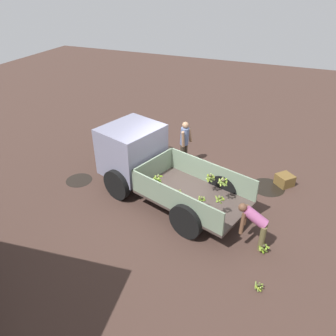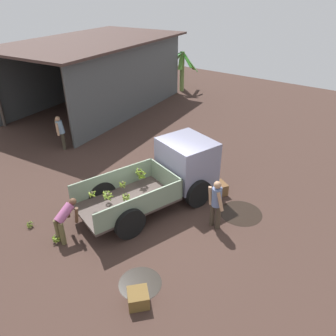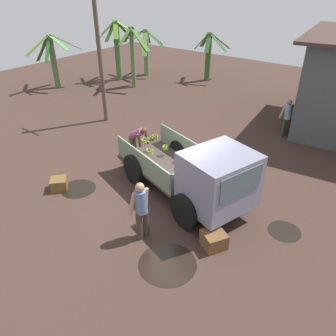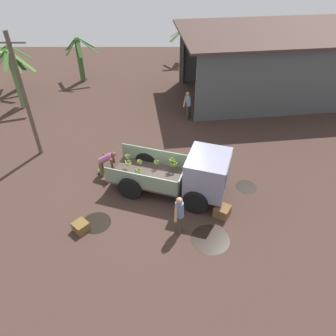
# 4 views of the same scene
# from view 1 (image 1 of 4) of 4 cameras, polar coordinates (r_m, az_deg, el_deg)

# --- Properties ---
(ground) EXTENTS (36.00, 36.00, 0.00)m
(ground) POSITION_cam_1_polar(r_m,az_deg,el_deg) (10.14, 1.29, -5.01)
(ground) COLOR #3E2B24
(mud_patch_0) EXTENTS (0.86, 0.86, 0.01)m
(mud_patch_0) POSITION_cam_1_polar(r_m,az_deg,el_deg) (11.29, -15.22, -2.06)
(mud_patch_0) COLOR black
(mud_patch_0) RESTS_ON ground
(mud_patch_1) EXTENTS (1.37, 1.37, 0.01)m
(mud_patch_1) POSITION_cam_1_polar(r_m,az_deg,el_deg) (12.49, -1.31, 2.58)
(mud_patch_1) COLOR black
(mud_patch_1) RESTS_ON ground
(mud_patch_2) EXTENTS (1.08, 1.08, 0.01)m
(mud_patch_2) POSITION_cam_1_polar(r_m,az_deg,el_deg) (11.03, 16.95, -3.21)
(mud_patch_2) COLOR black
(mud_patch_2) RESTS_ON ground
(cargo_truck) EXTENTS (4.94, 3.05, 1.98)m
(cargo_truck) POSITION_cam_1_polar(r_m,az_deg,el_deg) (9.99, -4.18, 1.46)
(cargo_truck) COLOR #413530
(cargo_truck) RESTS_ON ground
(person_foreground_visitor) EXTENTS (0.37, 0.62, 1.62)m
(person_foreground_visitor) POSITION_cam_1_polar(r_m,az_deg,el_deg) (11.42, 2.92, 4.69)
(person_foreground_visitor) COLOR #3F3428
(person_foreground_visitor) RESTS_ON ground
(person_worker_loading) EXTENTS (0.76, 0.57, 1.19)m
(person_worker_loading) POSITION_cam_1_polar(r_m,az_deg,el_deg) (8.36, 14.97, -9.22)
(person_worker_loading) COLOR brown
(person_worker_loading) RESTS_ON ground
(banana_bunch_on_ground_0) EXTENTS (0.30, 0.29, 0.23)m
(banana_bunch_on_ground_0) POSITION_cam_1_polar(r_m,az_deg,el_deg) (8.64, 16.26, -13.12)
(banana_bunch_on_ground_0) COLOR #443D2C
(banana_bunch_on_ground_0) RESTS_ON ground
(banana_bunch_on_ground_1) EXTENTS (0.20, 0.20, 0.18)m
(banana_bunch_on_ground_1) POSITION_cam_1_polar(r_m,az_deg,el_deg) (7.82, 15.53, -19.26)
(banana_bunch_on_ground_1) COLOR #443E2C
(banana_bunch_on_ground_1) RESTS_ON ground
(wooden_crate_0) EXTENTS (0.68, 0.68, 0.37)m
(wooden_crate_0) POSITION_cam_1_polar(r_m,az_deg,el_deg) (11.23, 19.65, -1.99)
(wooden_crate_0) COLOR brown
(wooden_crate_0) RESTS_ON ground
(wooden_crate_1) EXTENTS (0.74, 0.74, 0.41)m
(wooden_crate_1) POSITION_cam_1_polar(r_m,az_deg,el_deg) (11.70, -6.05, 1.40)
(wooden_crate_1) COLOR brown
(wooden_crate_1) RESTS_ON ground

